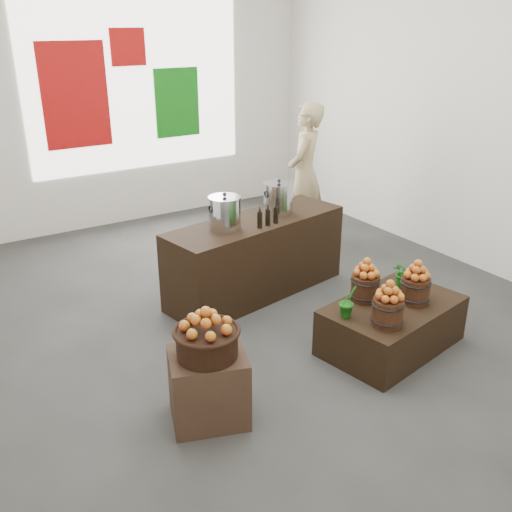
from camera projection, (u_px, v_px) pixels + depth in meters
ground at (249, 312)px, 6.03m from camera, size 7.00×7.00×0.00m
back_wall at (116, 85)px, 7.98m from camera, size 6.00×0.04×4.00m
back_opening at (137, 84)px, 8.11m from camera, size 3.20×0.02×2.40m
deco_red_left at (75, 96)px, 7.69m from camera, size 0.90×0.04×1.40m
deco_green_right at (177, 103)px, 8.51m from camera, size 0.70×0.04×1.00m
deco_red_upper at (128, 47)px, 7.86m from camera, size 0.50×0.04×0.50m
crate at (209, 387)px, 4.31m from camera, size 0.69×0.63×0.57m
wicker_basket at (207, 343)px, 4.16m from camera, size 0.45×0.45×0.21m
apples_in_basket at (206, 319)px, 4.09m from camera, size 0.35×0.35×0.19m
display_table at (392, 325)px, 5.30m from camera, size 1.42×1.02×0.45m
apple_bucket_front_left at (388, 312)px, 4.82m from camera, size 0.26×0.26×0.24m
apples_in_bucket_front_left at (390, 290)px, 4.74m from camera, size 0.20×0.20×0.17m
apple_bucket_front_right at (415, 290)px, 5.21m from camera, size 0.26×0.26×0.24m
apples_in_bucket_front_right at (418, 269)px, 5.13m from camera, size 0.20×0.20×0.17m
apple_bucket_rear at (365, 288)px, 5.25m from camera, size 0.26×0.26×0.24m
apples_in_bucket_rear at (367, 267)px, 5.17m from camera, size 0.20×0.20×0.17m
herb_garnish_right at (404, 273)px, 5.52m from camera, size 0.30×0.27×0.28m
herb_garnish_left at (348, 301)px, 4.94m from camera, size 0.17×0.14×0.30m
counter at (256, 257)px, 6.29m from camera, size 2.20×1.03×0.86m
stock_pot_left at (225, 214)px, 5.79m from camera, size 0.33×0.33×0.33m
stock_pot_center at (279, 199)px, 6.27m from camera, size 0.33×0.33×0.33m
oil_cruets at (270, 214)px, 5.94m from camera, size 0.24×0.10×0.24m
shopper at (305, 174)px, 7.64m from camera, size 0.82×0.78×1.88m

